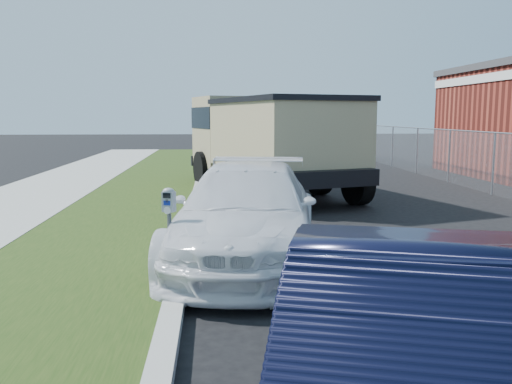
{
  "coord_description": "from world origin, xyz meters",
  "views": [
    {
      "loc": [
        -2.11,
        -8.08,
        2.29
      ],
      "look_at": [
        -1.4,
        1.0,
        1.0
      ],
      "focal_mm": 38.0,
      "sensor_mm": 36.0,
      "label": 1
    }
  ],
  "objects": [
    {
      "name": "dump_truck",
      "position": [
        -0.57,
        7.94,
        1.63
      ],
      "size": [
        4.83,
        7.85,
        2.9
      ],
      "rotation": [
        0.0,
        0.0,
        0.31
      ],
      "color": "black",
      "rests_on": "ground"
    },
    {
      "name": "ground",
      "position": [
        0.0,
        0.0,
        0.0
      ],
      "size": [
        120.0,
        120.0,
        0.0
      ],
      "primitive_type": "plane",
      "color": "black",
      "rests_on": "ground"
    },
    {
      "name": "streetside",
      "position": [
        -5.57,
        2.0,
        0.07
      ],
      "size": [
        6.12,
        50.0,
        0.15
      ],
      "color": "#97978F",
      "rests_on": "ground"
    },
    {
      "name": "chainlink_fence",
      "position": [
        6.0,
        7.0,
        1.26
      ],
      "size": [
        0.06,
        30.06,
        30.0
      ],
      "color": "slate",
      "rests_on": "ground"
    },
    {
      "name": "parking_meter",
      "position": [
        -2.71,
        -0.97,
        1.01
      ],
      "size": [
        0.2,
        0.17,
        1.23
      ],
      "rotation": [
        0.0,
        0.0,
        -0.39
      ],
      "color": "#3F4247",
      "rests_on": "ground"
    },
    {
      "name": "white_wagon",
      "position": [
        -1.6,
        0.39,
        0.76
      ],
      "size": [
        2.89,
        5.49,
        1.52
      ],
      "primitive_type": "imported",
      "rotation": [
        0.0,
        0.0,
        -0.15
      ],
      "color": "white",
      "rests_on": "ground"
    },
    {
      "name": "navy_sedan",
      "position": [
        -0.93,
        -5.21,
        0.75
      ],
      "size": [
        2.71,
        4.82,
        1.51
      ],
      "primitive_type": "imported",
      "rotation": [
        0.0,
        0.0,
        -0.26
      ],
      "color": "black",
      "rests_on": "ground"
    }
  ]
}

